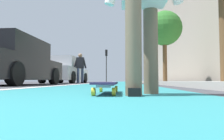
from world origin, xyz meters
The scene contains 11 objects.
ground_plane centered at (10.00, 0.00, 0.00)m, with size 80.00×80.00×0.00m, color #38383D.
bike_lane_paint centered at (24.00, 0.00, 0.00)m, with size 56.00×2.35×0.00m, color #237075.
lane_stripe_white centered at (20.00, 1.32, 0.00)m, with size 52.00×0.16×0.01m, color silver.
sidewalk_curb centered at (18.00, -3.20, 0.06)m, with size 52.00×3.20×0.12m, color #9E9B93.
building_facade centered at (22.00, -5.90, 5.06)m, with size 40.00×1.20×10.12m, color gray.
skateboard centered at (1.51, -0.24, 0.09)m, with size 0.84×0.20×0.11m.
parked_car_near centered at (5.81, 3.09, 0.70)m, with size 4.32×2.01×1.47m.
parked_car_mid centered at (11.52, 3.00, 0.71)m, with size 4.64×1.99×1.48m.
traffic_light centered at (25.66, 1.72, 2.86)m, with size 0.33×0.28×4.13m.
street_tree_mid centered at (11.47, -2.80, 3.15)m, with size 2.00×2.00×4.18m.
pedestrian_distant centered at (10.55, 1.92, 0.93)m, with size 0.45×0.71×1.62m.
Camera 1 is at (-0.50, -0.40, 0.12)m, focal length 33.17 mm.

